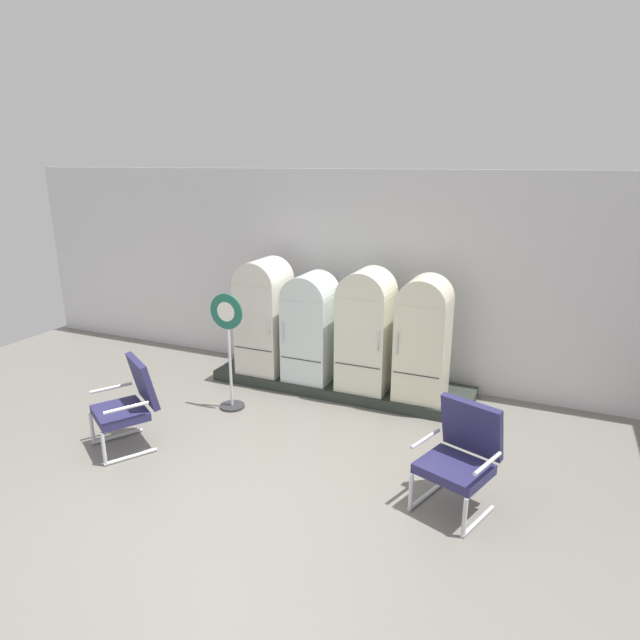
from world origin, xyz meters
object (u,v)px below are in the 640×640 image
(sign_stand, at_px, (229,354))
(refrigerator_1, at_px, (311,324))
(refrigerator_0, at_px, (264,312))
(refrigerator_3, at_px, (423,335))
(refrigerator_2, at_px, (366,326))
(armchair_left, at_px, (129,401))
(armchair_right, at_px, (461,453))

(sign_stand, bearing_deg, refrigerator_1, 57.40)
(refrigerator_0, bearing_deg, sign_stand, -86.05)
(refrigerator_3, xyz_separation_m, sign_stand, (-2.23, -1.01, -0.24))
(refrigerator_2, distance_m, sign_stand, 1.81)
(refrigerator_1, distance_m, armchair_left, 2.60)
(refrigerator_2, height_order, refrigerator_3, refrigerator_2)
(refrigerator_1, bearing_deg, refrigerator_3, -0.94)
(armchair_right, height_order, sign_stand, sign_stand)
(sign_stand, bearing_deg, refrigerator_0, 93.95)
(refrigerator_0, bearing_deg, armchair_right, -32.47)
(refrigerator_2, xyz_separation_m, refrigerator_3, (0.76, -0.02, -0.01))
(refrigerator_0, xyz_separation_m, armchair_left, (-0.42, -2.32, -0.47))
(refrigerator_3, bearing_deg, sign_stand, -155.62)
(sign_stand, bearing_deg, armchair_left, -111.43)
(refrigerator_0, relative_size, armchair_right, 1.61)
(refrigerator_1, distance_m, refrigerator_2, 0.80)
(armchair_left, bearing_deg, armchair_right, 5.45)
(refrigerator_2, xyz_separation_m, armchair_left, (-1.96, -2.29, -0.46))
(armchair_left, bearing_deg, refrigerator_2, 49.44)
(refrigerator_0, bearing_deg, refrigerator_1, -1.90)
(armchair_right, bearing_deg, sign_stand, 163.13)
(refrigerator_1, xyz_separation_m, refrigerator_3, (1.56, -0.03, 0.05))
(refrigerator_3, bearing_deg, armchair_left, -140.19)
(refrigerator_3, bearing_deg, refrigerator_1, 179.06)
(refrigerator_0, distance_m, armchair_right, 3.72)
(refrigerator_1, relative_size, armchair_left, 1.47)
(refrigerator_0, relative_size, refrigerator_1, 1.09)
(refrigerator_0, distance_m, armchair_left, 2.40)
(refrigerator_3, height_order, armchair_right, refrigerator_3)
(refrigerator_0, height_order, armchair_left, refrigerator_0)
(refrigerator_0, relative_size, armchair_left, 1.61)
(refrigerator_2, bearing_deg, armchair_right, -51.09)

